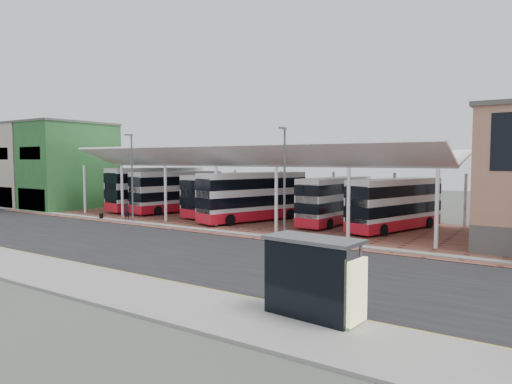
# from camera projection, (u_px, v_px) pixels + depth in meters

# --- Properties ---
(ground) EXTENTS (140.00, 140.00, 0.00)m
(ground) POSITION_uv_depth(u_px,v_px,m) (207.00, 251.00, 28.91)
(ground) COLOR #434641
(road) EXTENTS (120.00, 14.00, 0.02)m
(road) POSITION_uv_depth(u_px,v_px,m) (197.00, 253.00, 28.07)
(road) COLOR black
(road) RESTS_ON ground
(forecourt) EXTENTS (72.00, 16.00, 0.06)m
(forecourt) POSITION_uv_depth(u_px,v_px,m) (324.00, 228.00, 38.63)
(forecourt) COLOR brown
(forecourt) RESTS_ON ground
(sidewalk) EXTENTS (120.00, 4.00, 0.14)m
(sidewalk) POSITION_uv_depth(u_px,v_px,m) (85.00, 281.00, 21.41)
(sidewalk) COLOR gray
(sidewalk) RESTS_ON ground
(north_kerb) EXTENTS (120.00, 0.80, 0.14)m
(north_kerb) POSITION_uv_depth(u_px,v_px,m) (260.00, 236.00, 34.07)
(north_kerb) COLOR gray
(north_kerb) RESTS_ON ground
(yellow_line_near) EXTENTS (120.00, 0.12, 0.01)m
(yellow_line_near) POSITION_uv_depth(u_px,v_px,m) (119.00, 273.00, 23.08)
(yellow_line_near) COLOR gold
(yellow_line_near) RESTS_ON road
(yellow_line_far) EXTENTS (120.00, 0.12, 0.01)m
(yellow_line_far) POSITION_uv_depth(u_px,v_px,m) (124.00, 272.00, 23.33)
(yellow_line_far) COLOR gold
(yellow_line_far) RESTS_ON road
(canopy) EXTENTS (37.00, 11.63, 7.07)m
(canopy) POSITION_uv_depth(u_px,v_px,m) (252.00, 160.00, 43.40)
(canopy) COLOR white
(canopy) RESTS_ON ground
(shop_green) EXTENTS (6.40, 10.20, 10.22)m
(shop_green) POSITION_uv_depth(u_px,v_px,m) (70.00, 165.00, 54.16)
(shop_green) COLOR #2D6D33
(shop_green) RESTS_ON ground
(shop_cream) EXTENTS (6.40, 10.20, 10.22)m
(shop_cream) POSITION_uv_depth(u_px,v_px,m) (39.00, 165.00, 57.73)
(shop_cream) COLOR #B7AE9D
(shop_cream) RESTS_ON ground
(shop_brick) EXTENTS (6.40, 10.20, 10.22)m
(shop_brick) POSITION_uv_depth(u_px,v_px,m) (11.00, 165.00, 61.30)
(shop_brick) COLOR brown
(shop_brick) RESTS_ON ground
(lamp_west) EXTENTS (0.16, 0.90, 8.07)m
(lamp_west) POSITION_uv_depth(u_px,v_px,m) (132.00, 175.00, 41.51)
(lamp_west) COLOR #56575D
(lamp_west) RESTS_ON ground
(lamp_east) EXTENTS (0.16, 0.90, 8.07)m
(lamp_east) POSITION_uv_depth(u_px,v_px,m) (284.00, 179.00, 32.73)
(lamp_east) COLOR #56575D
(lamp_east) RESTS_ON ground
(bus_0) EXTENTS (4.50, 11.96, 4.81)m
(bus_0) POSITION_uv_depth(u_px,v_px,m) (156.00, 189.00, 52.24)
(bus_0) COLOR silver
(bus_0) RESTS_ON forecourt
(bus_1) EXTENTS (4.38, 11.05, 4.44)m
(bus_1) POSITION_uv_depth(u_px,v_px,m) (177.00, 192.00, 50.08)
(bus_1) COLOR silver
(bus_1) RESTS_ON forecourt
(bus_2) EXTENTS (3.46, 10.43, 4.22)m
(bus_2) POSITION_uv_depth(u_px,v_px,m) (225.00, 195.00, 46.92)
(bus_2) COLOR silver
(bus_2) RESTS_ON forecourt
(bus_3) EXTENTS (5.95, 11.22, 4.53)m
(bus_3) POSITION_uv_depth(u_px,v_px,m) (253.00, 197.00, 42.47)
(bus_3) COLOR silver
(bus_3) RESTS_ON forecourt
(bus_4) EXTENTS (3.03, 10.18, 4.14)m
(bus_4) POSITION_uv_depth(u_px,v_px,m) (335.00, 201.00, 40.49)
(bus_4) COLOR silver
(bus_4) RESTS_ON forecourt
(bus_5) EXTENTS (5.20, 10.38, 4.18)m
(bus_5) POSITION_uv_depth(u_px,v_px,m) (395.00, 205.00, 36.86)
(bus_5) COLOR silver
(bus_5) RESTS_ON forecourt
(pedestrian) EXTENTS (0.42, 0.61, 1.59)m
(pedestrian) POSITION_uv_depth(u_px,v_px,m) (127.00, 211.00, 43.40)
(pedestrian) COLOR black
(pedestrian) RESTS_ON forecourt
(suitcase) EXTENTS (0.33, 0.23, 0.56)m
(suitcase) POSITION_uv_depth(u_px,v_px,m) (101.00, 216.00, 43.82)
(suitcase) COLOR black
(suitcase) RESTS_ON forecourt
(bus_shelter) EXTENTS (3.69, 1.96, 2.85)m
(bus_shelter) POSITION_uv_depth(u_px,v_px,m) (316.00, 270.00, 15.87)
(bus_shelter) COLOR black
(bus_shelter) RESTS_ON sidewalk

